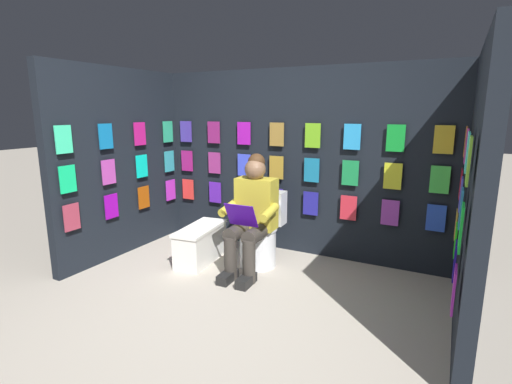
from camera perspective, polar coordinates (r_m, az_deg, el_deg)
The scene contains 7 objects.
ground_plane at distance 3.12m, azimuth -7.84°, elevation -19.13°, with size 30.00×30.00×0.00m, color #B2A899.
display_wall_back at distance 4.35m, azimuth 6.05°, elevation 4.37°, with size 3.46×0.14×2.07m.
display_wall_left at distance 3.12m, azimuth 29.84°, elevation -0.24°, with size 0.14×1.81×2.07m.
display_wall_right at distance 4.54m, azimuth -19.57°, elevation 4.07°, with size 0.14×1.81×2.07m.
toilet at distance 4.08m, azimuth 0.73°, elevation -6.26°, with size 0.41×0.56×0.77m.
person_reading at distance 3.81m, azimuth -0.69°, elevation -3.31°, with size 0.54×0.69×1.19m.
comic_longbox_near at distance 4.23m, azimuth -8.24°, elevation -7.63°, with size 0.39×0.76×0.39m.
Camera 1 is at (-1.58, 2.16, 1.61)m, focal length 26.86 mm.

